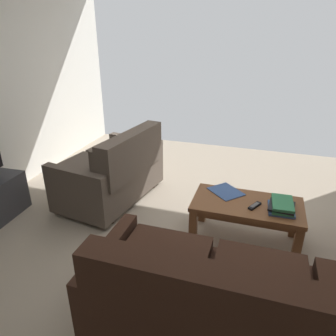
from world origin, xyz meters
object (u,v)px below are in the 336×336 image
(sofa_main, at_px, (256,315))
(loose_magazine, at_px, (226,191))
(book_stack, at_px, (282,206))
(loveseat_near, at_px, (114,171))
(tv_remote, at_px, (255,206))
(coffee_table, at_px, (247,209))

(sofa_main, relative_size, loose_magazine, 6.76)
(book_stack, relative_size, loose_magazine, 0.98)
(sofa_main, height_order, loveseat_near, loveseat_near)
(sofa_main, xyz_separation_m, loose_magazine, (0.37, -1.36, 0.06))
(tv_remote, bearing_deg, coffee_table, -39.20)
(loveseat_near, height_order, loose_magazine, loveseat_near)
(sofa_main, bearing_deg, tv_remote, -86.13)
(tv_remote, bearing_deg, loveseat_near, -14.46)
(coffee_table, bearing_deg, loose_magazine, -34.89)
(sofa_main, xyz_separation_m, coffee_table, (0.15, -1.21, -0.02))
(sofa_main, relative_size, loveseat_near, 1.50)
(coffee_table, distance_m, loose_magazine, 0.28)
(coffee_table, relative_size, loose_magazine, 3.29)
(book_stack, bearing_deg, tv_remote, 3.24)
(sofa_main, distance_m, tv_remote, 1.16)
(coffee_table, relative_size, tv_remote, 6.20)
(loveseat_near, xyz_separation_m, book_stack, (-1.85, 0.41, 0.09))
(loveseat_near, distance_m, loose_magazine, 1.35)
(loveseat_near, distance_m, book_stack, 1.90)
(coffee_table, bearing_deg, loveseat_near, -13.15)
(sofa_main, bearing_deg, coffee_table, -83.12)
(book_stack, relative_size, tv_remote, 1.85)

